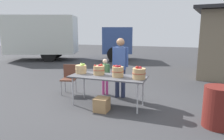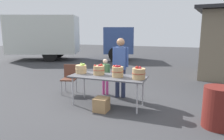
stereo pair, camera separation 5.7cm
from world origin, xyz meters
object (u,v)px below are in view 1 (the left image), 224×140
at_px(apple_basket_red_2, 139,73).
at_px(market_table, 108,78).
at_px(child_customer, 105,74).
at_px(box_truck, 60,36).
at_px(produce_crate, 102,105).
at_px(folding_chair, 69,77).
at_px(apple_basket_red_0, 99,70).
at_px(trash_barrel, 219,107).
at_px(apple_basket_green_0, 81,69).
at_px(vendor_adult, 120,63).
at_px(apple_basket_red_1, 118,71).

bearing_deg(apple_basket_red_2, market_table, 177.23).
height_order(child_customer, box_truck, box_truck).
bearing_deg(market_table, produce_crate, -88.32).
bearing_deg(apple_basket_red_2, folding_chair, 165.37).
bearing_deg(box_truck, apple_basket_red_0, -71.11).
distance_m(child_customer, trash_barrel, 3.09).
xyz_separation_m(apple_basket_green_0, apple_basket_red_2, (1.57, -0.12, 0.02)).
height_order(vendor_adult, folding_chair, vendor_adult).
height_order(apple_basket_red_0, apple_basket_red_1, apple_basket_red_1).
bearing_deg(apple_basket_red_2, box_truck, 134.75).
height_order(apple_basket_red_2, box_truck, box_truck).
bearing_deg(box_truck, vendor_adult, -66.42).
xyz_separation_m(apple_basket_green_0, folding_chair, (-0.67, 0.47, -0.36)).
distance_m(apple_basket_red_1, box_truck, 9.07).
bearing_deg(trash_barrel, market_table, 171.13).
height_order(apple_basket_green_0, apple_basket_red_2, apple_basket_red_2).
bearing_deg(box_truck, produce_crate, -71.82).
distance_m(apple_basket_red_0, vendor_adult, 0.74).
xyz_separation_m(market_table, apple_basket_red_0, (-0.27, 0.08, 0.17)).
relative_size(vendor_adult, trash_barrel, 2.05).
distance_m(vendor_adult, trash_barrel, 2.66).
distance_m(apple_basket_green_0, box_truck, 8.35).
bearing_deg(apple_basket_red_0, folding_chair, 158.36).
distance_m(apple_basket_red_2, folding_chair, 2.35).
bearing_deg(trash_barrel, produce_crate, -178.81).
height_order(apple_basket_red_1, vendor_adult, vendor_adult).
bearing_deg(trash_barrel, apple_basket_red_2, 168.30).
xyz_separation_m(box_truck, produce_crate, (5.88, -7.11, -1.33)).
bearing_deg(apple_basket_red_0, apple_basket_green_0, -179.93).
relative_size(apple_basket_red_2, trash_barrel, 0.40).
relative_size(market_table, trash_barrel, 2.35).
bearing_deg(market_table, apple_basket_green_0, 174.33).
relative_size(apple_basket_red_1, box_truck, 0.04).
relative_size(market_table, apple_basket_red_0, 6.26).
bearing_deg(trash_barrel, vendor_adult, 155.11).
xyz_separation_m(apple_basket_red_0, apple_basket_red_1, (0.53, -0.07, 0.01)).
xyz_separation_m(market_table, produce_crate, (0.01, -0.43, -0.54)).
bearing_deg(trash_barrel, box_truck, 139.68).
bearing_deg(folding_chair, child_customer, -0.60).
bearing_deg(child_customer, apple_basket_green_0, 42.71).
relative_size(apple_basket_red_0, apple_basket_red_1, 1.02).
relative_size(apple_basket_green_0, child_customer, 0.29).
height_order(market_table, child_customer, child_customer).
relative_size(apple_basket_red_2, folding_chair, 0.37).
relative_size(apple_basket_green_0, vendor_adult, 0.18).
height_order(apple_basket_red_0, vendor_adult, vendor_adult).
height_order(apple_basket_red_0, folding_chair, apple_basket_red_0).
distance_m(apple_basket_red_1, produce_crate, 0.89).
bearing_deg(market_table, apple_basket_red_2, -2.77).
bearing_deg(produce_crate, apple_basket_green_0, 147.37).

